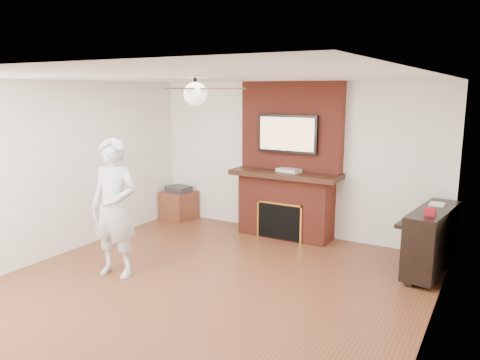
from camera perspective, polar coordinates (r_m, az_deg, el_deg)
The scene contains 12 objects.
room_shell at distance 5.36m, azimuth -5.26°, elevation -1.12°, with size 5.36×5.86×2.86m.
fireplace at distance 7.60m, azimuth 5.84°, elevation 0.50°, with size 1.78×0.64×2.50m.
tv at distance 7.46m, azimuth 5.80°, elevation 5.62°, with size 1.00×0.08×0.60m.
ceiling_fan at distance 5.25m, azimuth -5.47°, elevation 10.51°, with size 1.21×1.21×0.31m.
person at distance 6.15m, azimuth -15.10°, elevation -3.35°, with size 0.65×0.43×1.78m, color silver.
side_table at distance 8.78m, azimuth -7.44°, elevation -2.87°, with size 0.59×0.59×0.61m.
piano at distance 6.61m, azimuth 22.26°, elevation -6.63°, with size 0.64×1.36×0.95m.
cable_box at distance 7.47m, azimuth 5.98°, elevation 1.18°, with size 0.37×0.21×0.05m, color silver.
candle_orange at distance 7.73m, azimuth 3.83°, elevation -6.47°, with size 0.07×0.07×0.11m, color orange.
candle_green at distance 7.67m, azimuth 4.62°, elevation -6.72°, with size 0.07×0.07×0.08m, color #2B6C32.
candle_cream at distance 7.59m, azimuth 6.49°, elevation -6.83°, with size 0.08×0.08×0.11m, color #F8EEC5.
candle_blue at distance 7.54m, azimuth 6.61°, elevation -7.13°, with size 0.06×0.06×0.07m, color teal.
Camera 1 is at (3.02, -4.29, 2.37)m, focal length 35.00 mm.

